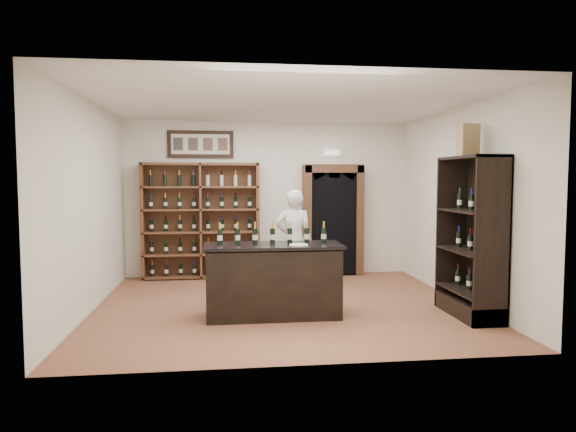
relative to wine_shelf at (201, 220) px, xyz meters
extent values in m
plane|color=brown|center=(1.30, -2.33, -1.10)|extent=(5.50, 5.50, 0.00)
plane|color=white|center=(1.30, -2.33, 1.90)|extent=(5.50, 5.50, 0.00)
cube|color=silver|center=(1.30, 0.17, 0.40)|extent=(5.50, 0.04, 3.00)
cube|color=silver|center=(-1.45, -2.33, 0.40)|extent=(0.04, 5.00, 3.00)
cube|color=silver|center=(4.05, -2.33, 0.40)|extent=(0.04, 5.00, 3.00)
cube|color=brown|center=(0.00, 0.14, 0.00)|extent=(2.20, 0.02, 2.20)
cube|color=brown|center=(-1.07, -0.04, 0.00)|extent=(0.06, 0.38, 2.20)
cube|color=brown|center=(1.07, -0.04, 0.00)|extent=(0.06, 0.38, 2.20)
cube|color=brown|center=(0.00, -0.04, 0.00)|extent=(0.04, 0.38, 2.20)
cube|color=brown|center=(0.00, -0.04, -1.06)|extent=(2.18, 0.38, 0.04)
cube|color=brown|center=(0.00, -0.04, -0.64)|extent=(2.18, 0.38, 0.04)
cube|color=brown|center=(0.00, -0.04, -0.21)|extent=(2.18, 0.38, 0.03)
cube|color=brown|center=(0.00, -0.04, 0.21)|extent=(2.18, 0.38, 0.04)
cube|color=brown|center=(0.00, -0.04, 0.64)|extent=(2.18, 0.38, 0.04)
cube|color=brown|center=(0.00, -0.04, 1.06)|extent=(2.18, 0.38, 0.04)
cube|color=black|center=(0.00, 0.14, 1.45)|extent=(1.25, 0.04, 0.52)
cube|color=black|center=(2.55, 0.00, -0.04)|extent=(0.97, 0.29, 2.05)
cube|color=#945D39|center=(2.04, -0.02, -0.02)|extent=(0.14, 0.35, 2.15)
cube|color=#945D39|center=(3.06, -0.02, -0.02)|extent=(0.14, 0.35, 2.15)
cube|color=#945D39|center=(2.55, -0.02, 0.99)|extent=(1.15, 0.35, 0.16)
cube|color=white|center=(2.55, 0.09, 1.30)|extent=(0.30, 0.10, 0.10)
cube|color=black|center=(1.10, -2.93, -0.63)|extent=(1.80, 0.70, 0.94)
cube|color=black|center=(1.10, -2.93, -0.12)|extent=(1.88, 0.78, 0.04)
cylinder|color=black|center=(0.38, -2.85, 0.01)|extent=(0.07, 0.07, 0.21)
cylinder|color=beige|center=(0.38, -2.85, -0.01)|extent=(0.07, 0.07, 0.07)
cylinder|color=gold|center=(0.38, -2.85, 0.16)|extent=(0.03, 0.03, 0.09)
cylinder|color=black|center=(0.62, -2.85, 0.01)|extent=(0.07, 0.07, 0.21)
cylinder|color=beige|center=(0.62, -2.85, -0.01)|extent=(0.07, 0.07, 0.07)
cylinder|color=gold|center=(0.62, -2.85, 0.16)|extent=(0.03, 0.03, 0.09)
cylinder|color=black|center=(0.86, -2.85, 0.01)|extent=(0.07, 0.07, 0.21)
cylinder|color=beige|center=(0.86, -2.85, -0.01)|extent=(0.07, 0.07, 0.07)
cylinder|color=gold|center=(0.86, -2.85, 0.16)|extent=(0.03, 0.03, 0.09)
cylinder|color=black|center=(1.10, -2.85, 0.01)|extent=(0.07, 0.07, 0.21)
cylinder|color=beige|center=(1.10, -2.85, -0.01)|extent=(0.07, 0.07, 0.07)
cylinder|color=gold|center=(1.10, -2.85, 0.16)|extent=(0.03, 0.03, 0.09)
cylinder|color=black|center=(1.34, -2.85, 0.01)|extent=(0.07, 0.07, 0.21)
cylinder|color=beige|center=(1.34, -2.85, -0.01)|extent=(0.07, 0.07, 0.07)
cylinder|color=gold|center=(1.34, -2.85, 0.16)|extent=(0.03, 0.03, 0.09)
cylinder|color=black|center=(1.58, -2.85, 0.01)|extent=(0.07, 0.07, 0.21)
cylinder|color=beige|center=(1.58, -2.85, -0.01)|extent=(0.07, 0.07, 0.07)
cylinder|color=gold|center=(1.58, -2.85, 0.16)|extent=(0.03, 0.03, 0.09)
cylinder|color=black|center=(1.82, -2.85, 0.01)|extent=(0.07, 0.07, 0.21)
cylinder|color=beige|center=(1.82, -2.85, -0.01)|extent=(0.07, 0.07, 0.07)
cylinder|color=gold|center=(1.82, -2.85, 0.16)|extent=(0.03, 0.03, 0.09)
cube|color=black|center=(4.02, -3.23, 0.00)|extent=(0.02, 1.20, 2.20)
cube|color=black|center=(3.79, -3.81, 0.00)|extent=(0.48, 0.04, 2.20)
cube|color=black|center=(3.79, -2.65, 0.00)|extent=(0.48, 0.04, 2.20)
cube|color=black|center=(3.79, -3.23, 1.08)|extent=(0.48, 1.20, 0.04)
cube|color=black|center=(3.79, -3.23, -0.98)|extent=(0.48, 1.20, 0.24)
cube|color=black|center=(3.79, -3.23, -0.75)|extent=(0.48, 1.16, 0.03)
cube|color=black|center=(3.79, -3.23, -0.20)|extent=(0.48, 1.16, 0.03)
cube|color=black|center=(3.79, -3.23, 0.35)|extent=(0.48, 1.16, 0.03)
imported|color=silver|center=(1.60, -1.36, -0.24)|extent=(0.68, 0.49, 1.72)
cylinder|color=beige|center=(1.42, -3.14, -0.09)|extent=(0.25, 0.25, 0.02)
cube|color=tan|center=(3.77, -3.13, 1.32)|extent=(0.34, 0.22, 0.44)
camera|label=1|loc=(0.45, -9.86, 0.79)|focal=32.00mm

